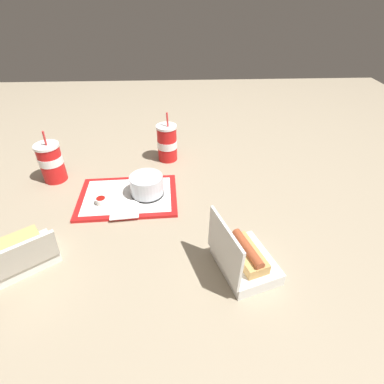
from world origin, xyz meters
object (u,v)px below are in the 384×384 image
at_px(clamshell_sandwich_back, 22,254).
at_px(soda_cup_corner, 168,143).
at_px(ketchup_cup, 102,201).
at_px(clamshell_hotdog_left, 245,258).
at_px(cake_container, 148,186).
at_px(soda_cup_center, 52,162).
at_px(plastic_fork, 122,184).
at_px(food_tray, 129,197).

xyz_separation_m(clamshell_sandwich_back, soda_cup_corner, (0.41, 0.61, 0.04)).
distance_m(ketchup_cup, clamshell_hotdog_left, 0.56).
xyz_separation_m(cake_container, clamshell_hotdog_left, (0.30, -0.36, -0.01)).
height_order(ketchup_cup, soda_cup_center, soda_cup_center).
xyz_separation_m(plastic_fork, clamshell_sandwich_back, (-0.23, -0.39, 0.03)).
relative_size(cake_container, clamshell_hotdog_left, 0.57).
bearing_deg(clamshell_hotdog_left, soda_cup_center, 144.17).
bearing_deg(clamshell_sandwich_back, plastic_fork, 59.63).
bearing_deg(cake_container, clamshell_sandwich_back, -136.42).
height_order(clamshell_hotdog_left, soda_cup_corner, soda_cup_corner).
relative_size(ketchup_cup, clamshell_hotdog_left, 0.18).
distance_m(clamshell_hotdog_left, soda_cup_center, 0.86).
relative_size(soda_cup_corner, soda_cup_center, 1.02).
bearing_deg(clamshell_sandwich_back, ketchup_cup, 57.10).
relative_size(plastic_fork, soda_cup_corner, 0.49).
relative_size(plastic_fork, soda_cup_center, 0.50).
xyz_separation_m(food_tray, soda_cup_center, (-0.32, 0.14, 0.08)).
height_order(clamshell_sandwich_back, soda_cup_center, soda_cup_center).
bearing_deg(food_tray, ketchup_cup, -152.72).
bearing_deg(food_tray, soda_cup_corner, 63.48).
bearing_deg(food_tray, clamshell_sandwich_back, -129.91).
relative_size(clamshell_hotdog_left, soda_cup_corner, 0.99).
xyz_separation_m(cake_container, plastic_fork, (-0.11, 0.07, -0.03)).
distance_m(cake_container, clamshell_sandwich_back, 0.47).
height_order(plastic_fork, soda_cup_center, soda_cup_center).
bearing_deg(ketchup_cup, clamshell_hotdog_left, -33.62).
xyz_separation_m(ketchup_cup, clamshell_sandwich_back, (-0.17, -0.27, 0.02)).
bearing_deg(plastic_fork, clamshell_sandwich_back, -148.59).
distance_m(food_tray, cake_container, 0.09).
height_order(clamshell_hotdog_left, soda_cup_center, soda_cup_center).
height_order(ketchup_cup, soda_cup_corner, soda_cup_corner).
bearing_deg(ketchup_cup, food_tray, 27.28).
xyz_separation_m(cake_container, soda_cup_corner, (0.07, 0.29, 0.03)).
distance_m(plastic_fork, clamshell_sandwich_back, 0.45).
bearing_deg(plastic_fork, cake_container, -58.85).
bearing_deg(plastic_fork, soda_cup_corner, 22.24).
distance_m(clamshell_sandwich_back, soda_cup_center, 0.46).
bearing_deg(cake_container, soda_cup_corner, 75.95).
height_order(ketchup_cup, clamshell_sandwich_back, clamshell_sandwich_back).
xyz_separation_m(plastic_fork, clamshell_hotdog_left, (0.41, -0.43, 0.03)).
height_order(cake_container, soda_cup_corner, soda_cup_corner).
distance_m(cake_container, soda_cup_corner, 0.30).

